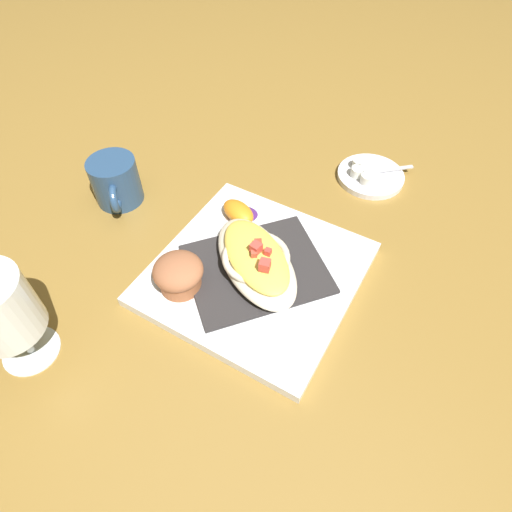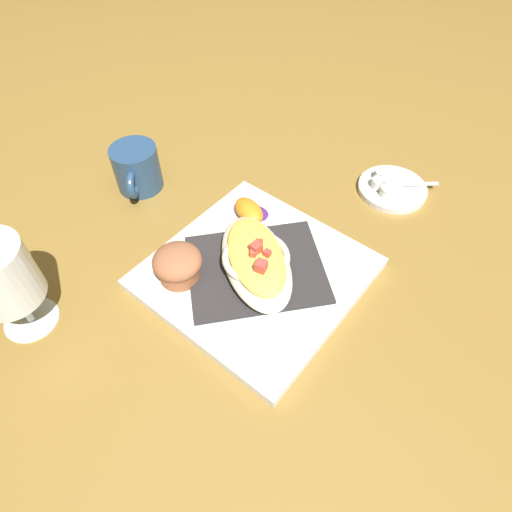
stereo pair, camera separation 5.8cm
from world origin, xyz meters
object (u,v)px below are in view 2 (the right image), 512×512
(square_plate, at_px, (256,273))
(creamer_cup_1, at_px, (379,183))
(muffin, at_px, (178,264))
(coffee_mug, at_px, (137,171))
(stemmed_glass, at_px, (1,279))
(creamer_cup_2, at_px, (387,191))
(creamer_saucer, at_px, (392,189))
(spoon, at_px, (398,185))
(gratin_dish, at_px, (256,259))
(orange_garnish, at_px, (250,211))
(creamer_cup_0, at_px, (382,175))

(square_plate, relative_size, creamer_cup_1, 11.32)
(muffin, height_order, coffee_mug, coffee_mug)
(stemmed_glass, height_order, creamer_cup_2, stemmed_glass)
(coffee_mug, distance_m, creamer_cup_1, 0.40)
(creamer_saucer, xyz_separation_m, spoon, (0.00, -0.01, 0.01))
(creamer_cup_1, relative_size, creamer_cup_2, 1.00)
(gratin_dish, xyz_separation_m, stemmed_glass, (-0.20, 0.23, 0.05))
(creamer_cup_2, bearing_deg, spoon, -20.52)
(muffin, distance_m, coffee_mug, 0.23)
(stemmed_glass, distance_m, creamer_cup_1, 0.57)
(spoon, bearing_deg, orange_garnish, 133.86)
(orange_garnish, distance_m, stemmed_glass, 0.34)
(stemmed_glass, relative_size, spoon, 1.61)
(coffee_mug, distance_m, creamer_saucer, 0.43)
(coffee_mug, height_order, creamer_cup_1, coffee_mug)
(creamer_cup_2, bearing_deg, square_plate, 153.47)
(orange_garnish, height_order, stemmed_glass, stemmed_glass)
(coffee_mug, bearing_deg, creamer_cup_0, -62.48)
(orange_garnish, xyz_separation_m, creamer_cup_2, (0.15, -0.18, -0.01))
(coffee_mug, distance_m, creamer_cup_0, 0.41)
(creamer_cup_0, bearing_deg, coffee_mug, 117.52)
(creamer_cup_1, xyz_separation_m, creamer_cup_2, (-0.01, -0.02, 0.00))
(creamer_cup_0, distance_m, creamer_cup_1, 0.02)
(stemmed_glass, bearing_deg, muffin, -45.62)
(creamer_saucer, bearing_deg, creamer_cup_1, 118.86)
(creamer_cup_2, bearing_deg, creamer_cup_0, 28.86)
(muffin, distance_m, spoon, 0.40)
(muffin, relative_size, creamer_saucer, 0.58)
(square_plate, height_order, stemmed_glass, stemmed_glass)
(orange_garnish, distance_m, spoon, 0.26)
(orange_garnish, bearing_deg, creamer_cup_2, -49.45)
(gratin_dish, relative_size, creamer_cup_2, 7.87)
(creamer_cup_0, bearing_deg, gratin_dish, 159.98)
(creamer_saucer, bearing_deg, spoon, -61.14)
(orange_garnish, bearing_deg, gratin_dish, -148.08)
(stemmed_glass, distance_m, creamer_saucer, 0.59)
(stemmed_glass, bearing_deg, orange_garnish, -31.54)
(stemmed_glass, bearing_deg, creamer_cup_2, -38.83)
(creamer_cup_0, bearing_deg, orange_garnish, 139.89)
(muffin, bearing_deg, orange_garnish, -12.59)
(muffin, height_order, creamer_cup_0, muffin)
(spoon, bearing_deg, creamer_saucer, 118.86)
(creamer_saucer, bearing_deg, gratin_dish, 154.96)
(square_plate, bearing_deg, creamer_cup_1, -21.88)
(creamer_cup_1, bearing_deg, square_plate, 158.12)
(square_plate, bearing_deg, coffee_mug, 71.87)
(square_plate, height_order, spoon, spoon)
(creamer_saucer, bearing_deg, creamer_cup_0, 67.29)
(orange_garnish, xyz_separation_m, creamer_saucer, (0.18, -0.18, -0.02))
(muffin, xyz_separation_m, stemmed_glass, (-0.14, 0.14, 0.05))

